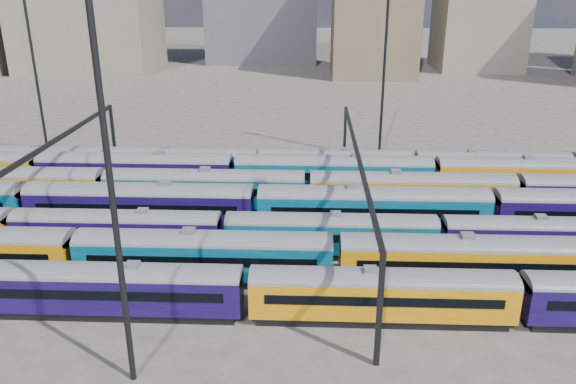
{
  "coord_description": "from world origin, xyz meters",
  "views": [
    {
      "loc": [
        5.63,
        -49.69,
        22.86
      ],
      "look_at": [
        3.45,
        2.77,
        3.0
      ],
      "focal_mm": 35.0,
      "sensor_mm": 36.0,
      "label": 1
    }
  ],
  "objects_px": {
    "mast_2": "(108,161)",
    "rake_0": "(113,284)",
    "rake_2": "(117,227)",
    "rake_1": "(75,249)"
  },
  "relations": [
    {
      "from": "mast_2",
      "to": "rake_0",
      "type": "bearing_deg",
      "value": 115.87
    },
    {
      "from": "rake_2",
      "to": "mast_2",
      "type": "relative_size",
      "value": 3.67
    },
    {
      "from": "rake_0",
      "to": "rake_2",
      "type": "relative_size",
      "value": 1.42
    },
    {
      "from": "rake_0",
      "to": "rake_1",
      "type": "distance_m",
      "value": 6.9
    },
    {
      "from": "rake_1",
      "to": "mast_2",
      "type": "distance_m",
      "value": 18.37
    },
    {
      "from": "rake_0",
      "to": "rake_2",
      "type": "height_order",
      "value": "rake_0"
    },
    {
      "from": "rake_1",
      "to": "rake_2",
      "type": "relative_size",
      "value": 1.33
    },
    {
      "from": "rake_2",
      "to": "rake_1",
      "type": "bearing_deg",
      "value": -109.16
    },
    {
      "from": "rake_0",
      "to": "rake_1",
      "type": "xyz_separation_m",
      "value": [
        -4.75,
        5.0,
        0.23
      ]
    },
    {
      "from": "rake_0",
      "to": "mast_2",
      "type": "xyz_separation_m",
      "value": [
        3.39,
        -7.0,
        11.51
      ]
    }
  ]
}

